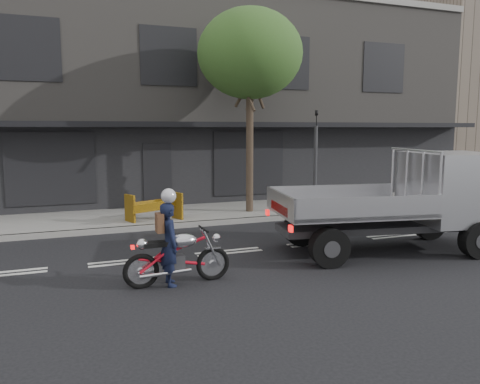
% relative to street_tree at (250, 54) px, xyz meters
% --- Properties ---
extents(ground, '(80.00, 80.00, 0.00)m').
position_rel_street_tree_xyz_m(ground, '(-2.20, -4.20, -5.28)').
color(ground, black).
rests_on(ground, ground).
extents(sidewalk, '(32.00, 3.20, 0.15)m').
position_rel_street_tree_xyz_m(sidewalk, '(-2.20, 0.50, -5.20)').
color(sidewalk, gray).
rests_on(sidewalk, ground).
extents(kerb, '(32.00, 0.20, 0.15)m').
position_rel_street_tree_xyz_m(kerb, '(-2.20, -1.10, -5.20)').
color(kerb, gray).
rests_on(kerb, ground).
extents(building_main, '(26.00, 10.00, 8.00)m').
position_rel_street_tree_xyz_m(building_main, '(-2.20, 7.10, -1.28)').
color(building_main, slate).
rests_on(building_main, ground).
extents(street_tree, '(3.40, 3.40, 6.74)m').
position_rel_street_tree_xyz_m(street_tree, '(0.00, 0.00, 0.00)').
color(street_tree, '#382B21').
rests_on(street_tree, ground).
extents(traffic_light_pole, '(0.12, 0.12, 3.50)m').
position_rel_street_tree_xyz_m(traffic_light_pole, '(2.00, -0.85, -3.63)').
color(traffic_light_pole, '#2D2D30').
rests_on(traffic_light_pole, ground).
extents(motorcycle, '(2.05, 0.59, 1.05)m').
position_rel_street_tree_xyz_m(motorcycle, '(-3.85, -6.02, -4.74)').
color(motorcycle, black).
rests_on(motorcycle, ground).
extents(rider, '(0.38, 0.57, 1.56)m').
position_rel_street_tree_xyz_m(rider, '(-4.00, -6.02, -4.50)').
color(rider, black).
rests_on(rider, ground).
extents(flatbed_ute, '(5.56, 2.94, 2.45)m').
position_rel_street_tree_xyz_m(flatbed_ute, '(2.52, -5.65, -3.88)').
color(flatbed_ute, black).
rests_on(flatbed_ute, ground).
extents(construction_barrier, '(1.65, 1.19, 0.86)m').
position_rel_street_tree_xyz_m(construction_barrier, '(-3.30, -0.70, -4.70)').
color(construction_barrier, '#FDA90D').
rests_on(construction_barrier, sidewalk).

